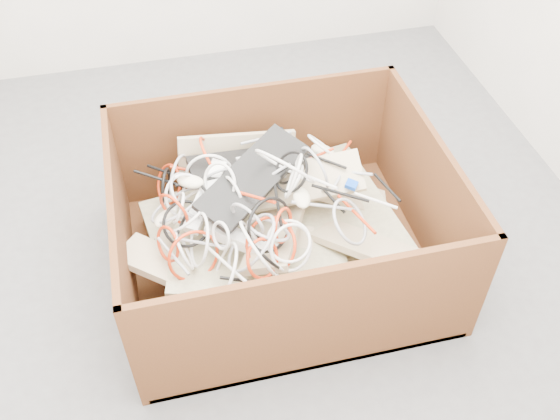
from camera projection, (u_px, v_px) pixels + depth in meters
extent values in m
plane|color=#515153|center=(254.00, 230.00, 2.79)|extent=(3.00, 3.00, 0.00)
cube|color=beige|center=(447.00, 386.00, 0.88)|extent=(3.00, 0.04, 2.50)
cube|color=#432410|center=(281.00, 261.00, 2.65)|extent=(1.25, 1.04, 0.03)
cube|color=#432410|center=(255.00, 138.00, 2.81)|extent=(1.25, 0.03, 0.55)
cube|color=#432410|center=(316.00, 323.00, 2.11)|extent=(1.25, 0.02, 0.55)
cube|color=#432410|center=(427.00, 193.00, 2.56)|extent=(0.02, 0.99, 0.55)
cube|color=#432410|center=(123.00, 245.00, 2.36)|extent=(0.02, 0.99, 0.55)
cube|color=#B6B187|center=(280.00, 246.00, 2.61)|extent=(1.09, 0.94, 0.20)
cube|color=#B6B187|center=(259.00, 251.00, 2.49)|extent=(0.78, 0.70, 0.21)
cube|color=tan|center=(219.00, 230.00, 2.55)|extent=(0.53, 0.32, 0.07)
cube|color=tan|center=(334.00, 189.00, 2.69)|extent=(0.50, 0.30, 0.21)
cube|color=tan|center=(288.00, 278.00, 2.37)|extent=(0.32, 0.52, 0.09)
cube|color=tan|center=(182.00, 272.00, 2.32)|extent=(0.50, 0.43, 0.13)
cube|color=tan|center=(374.00, 248.00, 2.41)|extent=(0.45, 0.48, 0.17)
cube|color=tan|center=(237.00, 153.00, 2.65)|extent=(0.51, 0.07, 0.23)
cube|color=tan|center=(275.00, 235.00, 2.41)|extent=(0.35, 0.50, 0.21)
cube|color=tan|center=(301.00, 182.00, 2.51)|extent=(0.50, 0.22, 0.17)
cube|color=black|center=(251.00, 163.00, 2.53)|extent=(0.51, 0.21, 0.09)
cube|color=black|center=(253.00, 177.00, 2.38)|extent=(0.49, 0.44, 0.14)
ellipsoid|color=beige|center=(166.00, 218.00, 2.36)|extent=(0.12, 0.12, 0.04)
ellipsoid|color=beige|center=(323.00, 151.00, 2.63)|extent=(0.12, 0.12, 0.04)
ellipsoid|color=beige|center=(254.00, 297.00, 2.13)|extent=(0.12, 0.11, 0.04)
ellipsoid|color=beige|center=(302.00, 198.00, 2.32)|extent=(0.08, 0.11, 0.04)
ellipsoid|color=beige|center=(191.00, 181.00, 2.39)|extent=(0.12, 0.11, 0.04)
cube|color=white|center=(206.00, 196.00, 2.41)|extent=(0.21, 0.30, 0.13)
cube|color=white|center=(246.00, 242.00, 2.32)|extent=(0.30, 0.22, 0.10)
cube|color=blue|center=(352.00, 185.00, 2.46)|extent=(0.06, 0.06, 0.03)
torus|color=black|center=(293.00, 173.00, 2.41)|extent=(0.14, 0.10, 0.15)
torus|color=#9C9DA1|center=(269.00, 229.00, 2.23)|extent=(0.19, 0.21, 0.12)
torus|color=silver|center=(221.00, 236.00, 2.23)|extent=(0.07, 0.14, 0.15)
torus|color=red|center=(263.00, 259.00, 2.15)|extent=(0.15, 0.15, 0.18)
torus|color=red|center=(174.00, 209.00, 2.34)|extent=(0.14, 0.17, 0.20)
torus|color=red|center=(212.00, 158.00, 2.54)|extent=(0.12, 0.27, 0.26)
torus|color=#9C9DA1|center=(240.00, 181.00, 2.44)|extent=(0.12, 0.04, 0.12)
torus|color=silver|center=(322.00, 146.00, 2.59)|extent=(0.17, 0.21, 0.15)
torus|color=black|center=(270.00, 225.00, 2.22)|extent=(0.23, 0.18, 0.27)
torus|color=#9C9DA1|center=(314.00, 169.00, 2.45)|extent=(0.09, 0.22, 0.22)
torus|color=silver|center=(178.00, 208.00, 2.35)|extent=(0.07, 0.17, 0.16)
torus|color=black|center=(166.00, 186.00, 2.52)|extent=(0.07, 0.21, 0.21)
torus|color=silver|center=(199.00, 240.00, 2.28)|extent=(0.10, 0.27, 0.26)
torus|color=silver|center=(285.00, 166.00, 2.28)|extent=(0.26, 0.24, 0.28)
torus|color=silver|center=(259.00, 249.00, 2.18)|extent=(0.16, 0.33, 0.30)
torus|color=silver|center=(291.00, 248.00, 2.19)|extent=(0.24, 0.15, 0.21)
torus|color=red|center=(194.00, 256.00, 2.26)|extent=(0.27, 0.12, 0.26)
torus|color=silver|center=(289.00, 241.00, 2.21)|extent=(0.23, 0.20, 0.12)
torus|color=silver|center=(294.00, 181.00, 2.37)|extent=(0.13, 0.16, 0.13)
torus|color=#9C9DA1|center=(177.00, 205.00, 2.41)|extent=(0.30, 0.31, 0.15)
torus|color=#9C9DA1|center=(190.00, 196.00, 2.37)|extent=(0.20, 0.25, 0.18)
torus|color=#9C9DA1|center=(179.00, 178.00, 2.57)|extent=(0.14, 0.26, 0.28)
torus|color=#9C9DA1|center=(277.00, 172.00, 2.44)|extent=(0.17, 0.11, 0.16)
torus|color=silver|center=(187.00, 210.00, 2.37)|extent=(0.28, 0.33, 0.20)
torus|color=silver|center=(224.00, 275.00, 2.21)|extent=(0.18, 0.32, 0.28)
torus|color=black|center=(291.00, 172.00, 2.34)|extent=(0.13, 0.21, 0.18)
torus|color=silver|center=(294.00, 176.00, 2.29)|extent=(0.10, 0.23, 0.24)
torus|color=red|center=(270.00, 245.00, 2.23)|extent=(0.23, 0.27, 0.21)
torus|color=silver|center=(184.00, 251.00, 2.28)|extent=(0.07, 0.21, 0.20)
torus|color=silver|center=(233.00, 193.00, 2.37)|extent=(0.07, 0.19, 0.20)
torus|color=#9C9DA1|center=(221.00, 180.00, 2.48)|extent=(0.19, 0.09, 0.19)
torus|color=black|center=(217.00, 188.00, 2.41)|extent=(0.16, 0.17, 0.08)
torus|color=black|center=(186.00, 224.00, 2.34)|extent=(0.23, 0.16, 0.18)
torus|color=red|center=(168.00, 244.00, 2.27)|extent=(0.10, 0.18, 0.18)
torus|color=silver|center=(210.00, 174.00, 2.50)|extent=(0.27, 0.05, 0.27)
torus|color=#9C9DA1|center=(251.00, 243.00, 2.22)|extent=(0.26, 0.34, 0.25)
torus|color=black|center=(262.00, 247.00, 2.21)|extent=(0.17, 0.29, 0.26)
torus|color=silver|center=(185.00, 196.00, 2.38)|extent=(0.21, 0.15, 0.21)
torus|color=red|center=(169.00, 184.00, 2.59)|extent=(0.11, 0.22, 0.22)
torus|color=silver|center=(220.00, 182.00, 2.36)|extent=(0.14, 0.19, 0.18)
torus|color=red|center=(283.00, 225.00, 2.23)|extent=(0.11, 0.13, 0.13)
torus|color=#9C9DA1|center=(350.00, 222.00, 2.27)|extent=(0.16, 0.21, 0.19)
torus|color=#9C9DA1|center=(247.00, 219.00, 2.24)|extent=(0.11, 0.17, 0.20)
cylinder|color=black|center=(289.00, 142.00, 2.57)|extent=(0.02, 0.27, 0.07)
cylinder|color=#9C9DA1|center=(202.00, 243.00, 2.29)|extent=(0.18, 0.09, 0.02)
cylinder|color=red|center=(356.00, 214.00, 2.33)|extent=(0.07, 0.26, 0.06)
cylinder|color=black|center=(159.00, 179.00, 2.53)|extent=(0.19, 0.11, 0.05)
cylinder|color=silver|center=(376.00, 201.00, 2.36)|extent=(0.15, 0.09, 0.05)
cylinder|color=red|center=(315.00, 157.00, 2.56)|extent=(0.16, 0.02, 0.07)
cylinder|color=#9C9DA1|center=(352.00, 172.00, 2.50)|extent=(0.14, 0.12, 0.06)
cylinder|color=black|center=(340.00, 193.00, 2.32)|extent=(0.20, 0.10, 0.06)
cylinder|color=black|center=(333.00, 200.00, 2.38)|extent=(0.07, 0.13, 0.04)
cylinder|color=black|center=(278.00, 205.00, 2.27)|extent=(0.04, 0.23, 0.03)
cylinder|color=black|center=(182.00, 224.00, 2.32)|extent=(0.08, 0.17, 0.06)
cylinder|color=black|center=(243.00, 281.00, 2.15)|extent=(0.16, 0.05, 0.05)
cylinder|color=silver|center=(227.00, 265.00, 2.18)|extent=(0.12, 0.26, 0.08)
cylinder|color=silver|center=(257.00, 155.00, 2.49)|extent=(0.18, 0.03, 0.03)
cylinder|color=#9C9DA1|center=(266.00, 138.00, 2.60)|extent=(0.23, 0.05, 0.02)
cylinder|color=black|center=(387.00, 187.00, 2.50)|extent=(0.06, 0.17, 0.02)
cylinder|color=red|center=(341.00, 155.00, 2.67)|extent=(0.16, 0.20, 0.05)
cylinder|color=#9C9DA1|center=(261.00, 173.00, 2.48)|extent=(0.18, 0.13, 0.05)
cylinder|color=#9C9DA1|center=(173.00, 256.00, 2.24)|extent=(0.10, 0.19, 0.03)
cylinder|color=#9C9DA1|center=(324.00, 206.00, 2.32)|extent=(0.24, 0.04, 0.08)
cylinder|color=black|center=(204.00, 179.00, 2.48)|extent=(0.23, 0.04, 0.02)
cylinder|color=red|center=(189.00, 170.00, 2.56)|extent=(0.15, 0.06, 0.04)
cylinder|color=silver|center=(315.00, 179.00, 2.33)|extent=(0.13, 0.20, 0.07)
cylinder|color=black|center=(220.00, 181.00, 2.49)|extent=(0.26, 0.07, 0.06)
cylinder|color=black|center=(321.00, 159.00, 2.51)|extent=(0.18, 0.15, 0.03)
cylinder|color=black|center=(164.00, 171.00, 2.56)|extent=(0.13, 0.13, 0.03)
cylinder|color=red|center=(254.00, 196.00, 2.28)|extent=(0.13, 0.17, 0.07)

